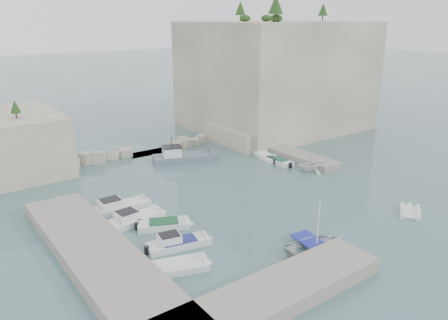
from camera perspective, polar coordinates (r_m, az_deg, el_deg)
ground at (r=43.99m, az=4.65°, el=-5.70°), size 400.00×400.00×0.00m
cliff_east at (r=73.28m, az=6.77°, el=10.86°), size 26.00×22.00×17.00m
cliff_terrace at (r=64.51m, az=3.01°, el=3.38°), size 8.00×10.00×2.50m
quay_west at (r=35.24m, az=-16.10°, el=-11.90°), size 5.00×24.00×1.10m
quay_south at (r=29.77m, az=5.83°, el=-17.35°), size 18.00×4.00×1.10m
ledge_east at (r=59.36m, az=8.25°, el=1.02°), size 3.00×16.00×0.80m
breakwater at (r=60.58m, az=-9.77°, el=1.60°), size 28.00×3.00×1.40m
motorboat_a at (r=43.77m, az=-13.45°, el=-6.30°), size 6.50×2.00×1.40m
motorboat_b at (r=41.00m, az=-11.48°, el=-7.91°), size 6.13×2.53×1.40m
motorboat_c at (r=39.59m, az=-7.86°, el=-8.69°), size 5.31×3.77×0.70m
motorboat_d at (r=36.37m, az=-5.91°, el=-11.20°), size 5.88×2.80×1.40m
motorboat_e at (r=33.49m, az=-5.90°, el=-14.02°), size 5.18×3.37×0.70m
rowboat at (r=36.41m, az=11.97°, el=-11.50°), size 5.80×4.50×1.10m
inflatable_dinghy at (r=45.38m, az=23.11°, el=-6.43°), size 3.98×3.42×0.44m
tender_east_a at (r=53.90m, az=11.24°, el=-1.40°), size 4.54×4.18×1.99m
tender_east_b at (r=55.99m, az=7.24°, el=-0.43°), size 1.75×4.47×0.70m
tender_east_c at (r=57.61m, az=5.54°, el=0.17°), size 2.72×5.17×0.70m
tender_east_d at (r=61.54m, az=3.24°, el=1.42°), size 4.46×2.56×1.62m
work_boat at (r=56.72m, az=-5.17°, el=-0.11°), size 9.16×5.48×2.20m
rowboat_mast at (r=35.19m, az=12.25°, el=-7.74°), size 0.10×0.10×4.20m
vegetation at (r=70.34m, az=2.99°, el=18.36°), size 53.48×13.88×13.40m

